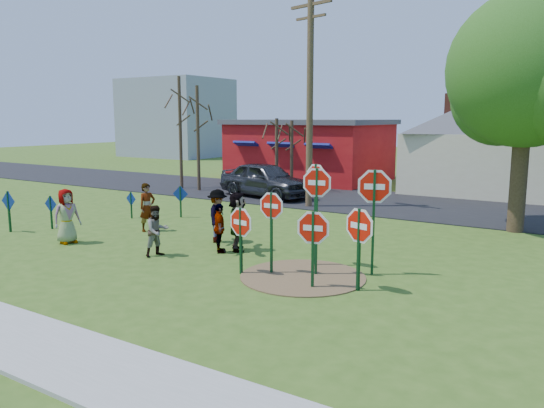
# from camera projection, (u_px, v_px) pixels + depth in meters

# --- Properties ---
(ground) EXTENTS (120.00, 120.00, 0.00)m
(ground) POSITION_uv_depth(u_px,v_px,m) (193.00, 246.00, 16.70)
(ground) COLOR #365618
(ground) RESTS_ON ground
(road) EXTENTS (120.00, 7.50, 0.04)m
(road) POSITION_uv_depth(u_px,v_px,m) (346.00, 199.00, 26.29)
(road) COLOR black
(road) RESTS_ON ground
(dirt_patch) EXTENTS (3.20, 3.20, 0.03)m
(dirt_patch) POSITION_uv_depth(u_px,v_px,m) (303.00, 276.00, 13.49)
(dirt_patch) COLOR brown
(dirt_patch) RESTS_ON ground
(red_building) EXTENTS (9.40, 7.69, 3.90)m
(red_building) POSITION_uv_depth(u_px,v_px,m) (310.00, 150.00, 34.29)
(red_building) COLOR #A21013
(red_building) RESTS_ON ground
(cream_house) EXTENTS (9.40, 9.40, 6.50)m
(cream_house) POSITION_uv_depth(u_px,v_px,m) (492.00, 138.00, 28.34)
(cream_house) COLOR beige
(cream_house) RESTS_ON ground
(distant_building) EXTENTS (10.00, 8.00, 8.00)m
(distant_building) POSITION_uv_depth(u_px,v_px,m) (176.00, 118.00, 55.86)
(distant_building) COLOR #8C939E
(distant_building) RESTS_ON ground
(stop_sign_a) EXTENTS (1.02, 0.18, 1.88)m
(stop_sign_a) POSITION_uv_depth(u_px,v_px,m) (241.00, 227.00, 13.58)
(stop_sign_a) COLOR #103C1C
(stop_sign_a) RESTS_ON ground
(stop_sign_b) EXTENTS (0.96, 0.32, 2.93)m
(stop_sign_b) POSITION_uv_depth(u_px,v_px,m) (316.00, 188.00, 14.21)
(stop_sign_b) COLOR #103C1C
(stop_sign_b) RESTS_ON ground
(stop_sign_c) EXTENTS (1.00, 0.19, 2.91)m
(stop_sign_c) POSITION_uv_depth(u_px,v_px,m) (317.00, 196.00, 13.35)
(stop_sign_c) COLOR #103C1C
(stop_sign_c) RESTS_ON ground
(stop_sign_d) EXTENTS (1.13, 0.37, 2.88)m
(stop_sign_d) POSITION_uv_depth(u_px,v_px,m) (374.00, 195.00, 13.39)
(stop_sign_d) COLOR #103C1C
(stop_sign_d) RESTS_ON ground
(stop_sign_e) EXTENTS (1.05, 0.26, 2.00)m
(stop_sign_e) POSITION_uv_depth(u_px,v_px,m) (313.00, 233.00, 12.43)
(stop_sign_e) COLOR #103C1C
(stop_sign_e) RESTS_ON ground
(stop_sign_f) EXTENTS (1.06, 0.37, 2.10)m
(stop_sign_f) POSITION_uv_depth(u_px,v_px,m) (359.00, 231.00, 12.22)
(stop_sign_f) COLOR #103C1C
(stop_sign_f) RESTS_ON ground
(stop_sign_g) EXTENTS (0.94, 0.06, 2.26)m
(stop_sign_g) POSITION_uv_depth(u_px,v_px,m) (271.00, 214.00, 13.56)
(stop_sign_g) COLOR #103C1C
(stop_sign_g) RESTS_ON ground
(blue_diamond_a) EXTENTS (0.73, 0.07, 1.47)m
(blue_diamond_a) POSITION_uv_depth(u_px,v_px,m) (9.00, 207.00, 18.69)
(blue_diamond_a) COLOR #103C1C
(blue_diamond_a) RESTS_ON ground
(blue_diamond_b) EXTENTS (0.62, 0.06, 1.23)m
(blue_diamond_b) POSITION_uv_depth(u_px,v_px,m) (51.00, 208.00, 19.22)
(blue_diamond_b) COLOR #103C1C
(blue_diamond_b) RESTS_ON ground
(blue_diamond_c) EXTENTS (0.57, 0.06, 1.08)m
(blue_diamond_c) POSITION_uv_depth(u_px,v_px,m) (131.00, 202.00, 21.29)
(blue_diamond_c) COLOR #103C1C
(blue_diamond_c) RESTS_ON ground
(blue_diamond_d) EXTENTS (0.65, 0.21, 1.30)m
(blue_diamond_d) POSITION_uv_depth(u_px,v_px,m) (180.00, 198.00, 21.46)
(blue_diamond_d) COLOR #103C1C
(blue_diamond_d) RESTS_ON ground
(person_a) EXTENTS (0.73, 0.96, 1.77)m
(person_a) POSITION_uv_depth(u_px,v_px,m) (67.00, 216.00, 17.02)
(person_a) COLOR #3F4581
(person_a) RESTS_ON ground
(person_b) EXTENTS (0.54, 0.70, 1.73)m
(person_b) POSITION_uv_depth(u_px,v_px,m) (147.00, 207.00, 18.85)
(person_b) COLOR #267963
(person_b) RESTS_ON ground
(person_c) EXTENTS (0.76, 0.87, 1.50)m
(person_c) POSITION_uv_depth(u_px,v_px,m) (157.00, 231.00, 15.44)
(person_c) COLOR brown
(person_c) RESTS_ON ground
(person_d) EXTENTS (1.08, 1.29, 1.73)m
(person_d) POSITION_uv_depth(u_px,v_px,m) (218.00, 216.00, 17.15)
(person_d) COLOR #35353A
(person_d) RESTS_ON ground
(person_e) EXTENTS (0.85, 0.90, 1.49)m
(person_e) POSITION_uv_depth(u_px,v_px,m) (220.00, 228.00, 15.82)
(person_e) COLOR #4A3058
(person_e) RESTS_ON ground
(person_f) EXTENTS (1.45, 1.65, 1.80)m
(person_f) POSITION_uv_depth(u_px,v_px,m) (238.00, 221.00, 16.07)
(person_f) COLOR #225037
(person_f) RESTS_ON ground
(suv) EXTENTS (5.49, 3.06, 1.76)m
(suv) POSITION_uv_depth(u_px,v_px,m) (265.00, 180.00, 26.80)
(suv) COLOR #292A2E
(suv) RESTS_ON road
(utility_pole) EXTENTS (2.27, 0.70, 9.45)m
(utility_pole) POSITION_uv_depth(u_px,v_px,m) (310.00, 96.00, 23.34)
(utility_pole) COLOR #4C3823
(utility_pole) RESTS_ON ground
(leafy_tree) EXTENTS (5.85, 5.33, 8.31)m
(leafy_tree) POSITION_uv_depth(u_px,v_px,m) (530.00, 78.00, 17.98)
(leafy_tree) COLOR #382819
(leafy_tree) RESTS_ON ground
(bare_tree_west) EXTENTS (1.80, 1.80, 5.74)m
(bare_tree_west) POSITION_uv_depth(u_px,v_px,m) (198.00, 123.00, 28.87)
(bare_tree_west) COLOR #382819
(bare_tree_west) RESTS_ON ground
(bare_tree_east) EXTENTS (1.80, 1.80, 3.99)m
(bare_tree_east) POSITION_uv_depth(u_px,v_px,m) (277.00, 145.00, 28.70)
(bare_tree_east) COLOR #382819
(bare_tree_east) RESTS_ON ground
(bare_tree_mid) EXTENTS (1.80, 1.80, 6.31)m
(bare_tree_mid) POSITION_uv_depth(u_px,v_px,m) (180.00, 117.00, 29.71)
(bare_tree_mid) COLOR #382819
(bare_tree_mid) RESTS_ON ground
(bare_tree_extra) EXTENTS (1.80, 1.80, 3.87)m
(bare_tree_extra) POSITION_uv_depth(u_px,v_px,m) (292.00, 146.00, 28.69)
(bare_tree_extra) COLOR #382819
(bare_tree_extra) RESTS_ON ground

